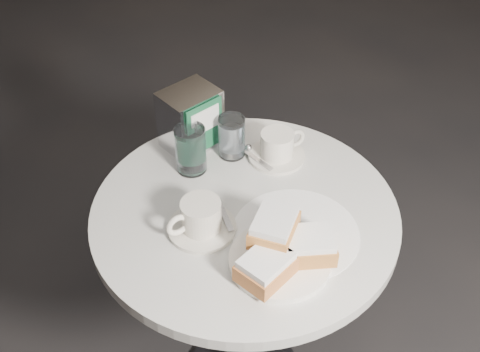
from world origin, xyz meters
name	(u,v)px	position (x,y,z in m)	size (l,w,h in m)	color
cafe_table	(244,266)	(0.00, 0.00, 0.55)	(0.70, 0.70, 0.74)	black
sugar_spill	(296,233)	(0.05, -0.12, 0.75)	(0.28, 0.28, 0.00)	white
beignet_plate	(282,251)	(-0.03, -0.17, 0.78)	(0.23, 0.22, 0.10)	white
coffee_cup_left	(201,219)	(-0.12, 0.00, 0.78)	(0.16, 0.15, 0.08)	silver
coffee_cup_right	(278,147)	(0.17, 0.11, 0.78)	(0.16, 0.16, 0.07)	silver
water_glass_left	(191,150)	(-0.03, 0.19, 0.80)	(0.10, 0.10, 0.12)	white
water_glass_right	(232,137)	(0.08, 0.18, 0.80)	(0.09, 0.09, 0.11)	white
napkin_dispenser	(191,119)	(0.02, 0.27, 0.82)	(0.15, 0.13, 0.16)	silver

